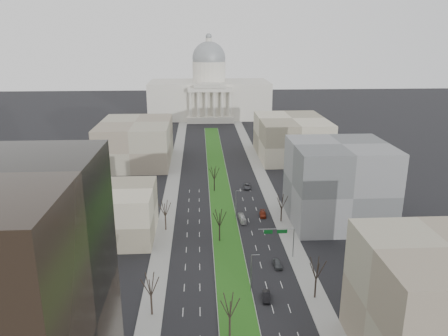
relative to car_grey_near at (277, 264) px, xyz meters
name	(u,v)px	position (x,y,z in m)	size (l,w,h in m)	color
ground	(220,191)	(-11.45, 54.51, -0.78)	(600.00, 600.00, 0.00)	black
median	(220,192)	(-11.45, 53.50, -0.68)	(8.00, 222.03, 0.20)	#999993
sidewalk_left	(167,220)	(-28.95, 29.51, -0.70)	(5.00, 330.00, 0.15)	gray
sidewalk_right	(280,217)	(6.05, 29.51, -0.70)	(5.00, 330.00, 0.15)	gray
capitol	(209,93)	(-11.45, 204.09, 15.53)	(80.00, 46.00, 55.00)	beige
building_beige_left	(107,213)	(-44.45, 19.51, 6.22)	(26.00, 22.00, 14.00)	gray
building_tan_right	(443,307)	(21.55, -33.49, 10.22)	(26.00, 24.00, 22.00)	gray
building_grey_right	(338,183)	(22.55, 26.51, 11.22)	(28.00, 26.00, 24.00)	slate
building_far_left	(136,142)	(-46.45, 94.51, 8.22)	(30.00, 40.00, 18.00)	gray
building_far_right	(291,137)	(23.55, 99.51, 8.22)	(30.00, 40.00, 18.00)	gray
tree_left_mid	(150,284)	(-28.65, -17.49, 6.22)	(5.40, 5.40, 9.72)	black
tree_left_far	(165,208)	(-28.65, 22.51, 6.07)	(5.28, 5.28, 9.50)	black
tree_right_mid	(317,268)	(5.75, -13.49, 6.38)	(5.52, 5.52, 9.94)	black
tree_right_far	(282,202)	(5.75, 26.51, 5.75)	(5.04, 5.04, 9.07)	black
tree_median_a	(230,306)	(-13.45, -25.49, 6.22)	(5.40, 5.40, 9.72)	black
tree_median_b	(219,218)	(-13.45, 14.51, 6.22)	(5.40, 5.40, 9.72)	black
tree_median_c	(214,173)	(-13.45, 54.51, 6.22)	(5.40, 5.40, 9.72)	black
streetlamp_median_b	(251,273)	(-7.69, -10.49, 4.03)	(1.90, 0.20, 9.16)	gray
streetlamp_median_c	(236,204)	(-7.69, 29.51, 4.03)	(1.90, 0.20, 9.16)	gray
mast_arm_signs	(283,236)	(2.04, 4.54, 5.33)	(9.12, 0.24, 8.09)	gray
car_grey_near	(277,264)	(0.00, 0.00, 0.00)	(1.83, 4.56, 1.55)	#414548
car_black	(266,296)	(-4.77, -13.41, -0.04)	(1.56, 4.47, 1.47)	black
car_red	(263,214)	(0.81, 30.95, -0.07)	(1.99, 4.90, 1.42)	maroon
car_grey_far	(247,186)	(-1.31, 56.80, 0.00)	(2.57, 5.58, 1.55)	#46474D
box_van	(242,218)	(-5.95, 27.51, 0.11)	(1.49, 6.35, 1.77)	silver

